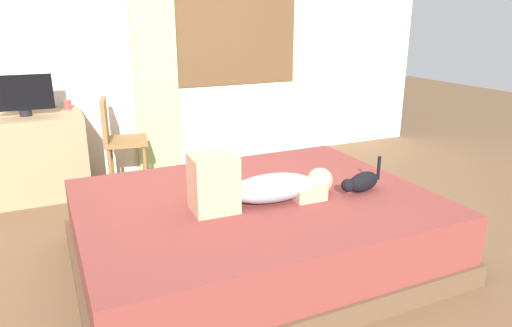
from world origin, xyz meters
TOP-DOWN VIEW (x-y plane):
  - ground_plane at (0.00, 0.00)m, footprint 16.00×16.00m
  - back_wall_with_window at (0.02, 2.35)m, footprint 6.40×0.14m
  - bed at (0.01, 0.08)m, footprint 2.24×1.75m
  - person_lying at (-0.02, -0.02)m, footprint 0.94×0.29m
  - cat at (0.68, -0.14)m, footprint 0.35×0.17m
  - desk at (-1.29, 1.96)m, footprint 0.90×0.56m
  - tv_monitor at (-1.29, 1.96)m, footprint 0.48×0.10m
  - cup at (-0.94, 2.13)m, footprint 0.07×0.07m
  - chair_by_desk at (-0.56, 1.83)m, footprint 0.44×0.44m
  - curtain_left at (-0.08, 2.24)m, footprint 0.44×0.06m

SIDE VIEW (x-z plane):
  - ground_plane at x=0.00m, z-range 0.00..0.00m
  - bed at x=0.01m, z-range 0.00..0.45m
  - desk at x=-1.29m, z-range 0.00..0.74m
  - chair_by_desk at x=-0.56m, z-range 0.08..0.94m
  - cat at x=0.68m, z-range 0.42..0.63m
  - person_lying at x=-0.02m, z-range 0.40..0.74m
  - cup at x=-0.94m, z-range 0.74..0.82m
  - tv_monitor at x=-1.29m, z-range 0.75..1.10m
  - curtain_left at x=-0.08m, z-range 0.00..2.35m
  - back_wall_with_window at x=0.02m, z-range 0.00..2.90m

